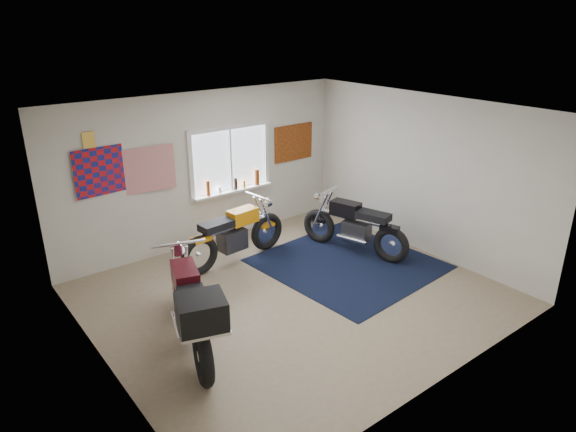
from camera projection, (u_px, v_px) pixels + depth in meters
ground at (294, 295)px, 7.57m from camera, size 5.50×5.50×0.00m
room_shell at (295, 190)px, 6.97m from camera, size 5.50×5.50×5.50m
navy_rug at (348, 263)px, 8.53m from camera, size 2.69×2.78×0.01m
window_assembly at (231, 164)px, 9.17m from camera, size 1.66×0.17×1.26m
oil_bottles at (238, 182)px, 9.30m from camera, size 1.12×0.09×0.30m
flag_display at (89, 140)px, 7.52m from camera, size 1.60×0.10×1.17m
triumph_poster at (294, 143)px, 9.94m from camera, size 0.90×0.03×0.70m
yellow_triumph at (234, 236)px, 8.46m from camera, size 2.08×0.62×1.05m
black_chrome_bike at (354, 227)px, 8.80m from camera, size 0.81×2.00×1.05m
maroon_tourer at (192, 309)px, 6.09m from camera, size 1.09×2.25×1.16m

